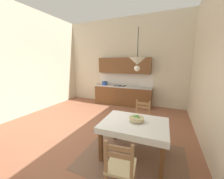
{
  "coord_description": "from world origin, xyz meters",
  "views": [
    {
      "loc": [
        2.03,
        -2.95,
        1.94
      ],
      "look_at": [
        0.45,
        0.76,
        1.14
      ],
      "focal_mm": 21.07,
      "sensor_mm": 36.0,
      "label": 1
    }
  ],
  "objects_px": {
    "kitchen_cabinetry": "(123,87)",
    "dining_chair_camera_side": "(121,167)",
    "fruit_bowl": "(136,119)",
    "pendant_lamp": "(137,62)",
    "dining_chair_kitchen_side": "(141,119)",
    "dining_table": "(134,128)"
  },
  "relations": [
    {
      "from": "kitchen_cabinetry",
      "to": "dining_chair_camera_side",
      "type": "distance_m",
      "value": 4.46
    },
    {
      "from": "fruit_bowl",
      "to": "pendant_lamp",
      "type": "relative_size",
      "value": 0.37
    },
    {
      "from": "dining_chair_camera_side",
      "to": "fruit_bowl",
      "type": "xyz_separation_m",
      "value": [
        0.0,
        0.97,
        0.37
      ]
    },
    {
      "from": "kitchen_cabinetry",
      "to": "dining_chair_kitchen_side",
      "type": "xyz_separation_m",
      "value": [
        1.33,
        -2.39,
        -0.41
      ]
    },
    {
      "from": "fruit_bowl",
      "to": "pendant_lamp",
      "type": "bearing_deg",
      "value": -148.79
    },
    {
      "from": "fruit_bowl",
      "to": "dining_table",
      "type": "bearing_deg",
      "value": -115.73
    },
    {
      "from": "dining_chair_kitchen_side",
      "to": "dining_chair_camera_side",
      "type": "xyz_separation_m",
      "value": [
        0.05,
        -1.83,
        0.0
      ]
    },
    {
      "from": "fruit_bowl",
      "to": "pendant_lamp",
      "type": "height_order",
      "value": "pendant_lamp"
    },
    {
      "from": "dining_table",
      "to": "dining_chair_camera_side",
      "type": "height_order",
      "value": "dining_chair_camera_side"
    },
    {
      "from": "dining_chair_camera_side",
      "to": "dining_chair_kitchen_side",
      "type": "bearing_deg",
      "value": 91.58
    },
    {
      "from": "kitchen_cabinetry",
      "to": "dining_table",
      "type": "xyz_separation_m",
      "value": [
        1.36,
        -3.31,
        -0.23
      ]
    },
    {
      "from": "dining_table",
      "to": "kitchen_cabinetry",
      "type": "bearing_deg",
      "value": 112.33
    },
    {
      "from": "dining_chair_camera_side",
      "to": "fruit_bowl",
      "type": "relative_size",
      "value": 3.1
    },
    {
      "from": "dining_table",
      "to": "fruit_bowl",
      "type": "xyz_separation_m",
      "value": [
        0.03,
        0.06,
        0.18
      ]
    },
    {
      "from": "dining_chair_kitchen_side",
      "to": "dining_chair_camera_side",
      "type": "relative_size",
      "value": 1.0
    },
    {
      "from": "dining_chair_camera_side",
      "to": "fruit_bowl",
      "type": "distance_m",
      "value": 1.04
    },
    {
      "from": "dining_table",
      "to": "dining_chair_kitchen_side",
      "type": "height_order",
      "value": "dining_chair_kitchen_side"
    },
    {
      "from": "dining_chair_kitchen_side",
      "to": "pendant_lamp",
      "type": "relative_size",
      "value": 1.16
    },
    {
      "from": "dining_table",
      "to": "pendant_lamp",
      "type": "distance_m",
      "value": 1.35
    },
    {
      "from": "dining_chair_kitchen_side",
      "to": "pendant_lamp",
      "type": "distance_m",
      "value": 1.77
    },
    {
      "from": "kitchen_cabinetry",
      "to": "fruit_bowl",
      "type": "xyz_separation_m",
      "value": [
        1.39,
        -3.25,
        -0.04
      ]
    },
    {
      "from": "dining_table",
      "to": "dining_chair_camera_side",
      "type": "xyz_separation_m",
      "value": [
        0.03,
        -0.91,
        -0.19
      ]
    }
  ]
}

